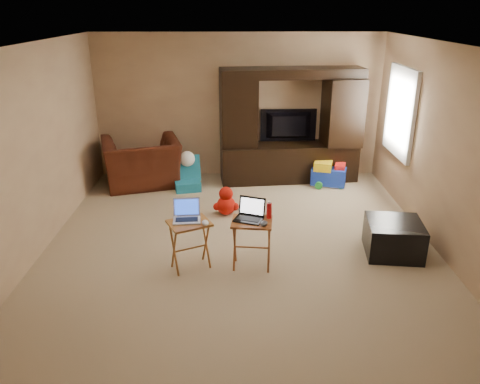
{
  "coord_description": "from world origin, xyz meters",
  "views": [
    {
      "loc": [
        -0.07,
        -5.46,
        2.9
      ],
      "look_at": [
        0.0,
        -0.2,
        0.8
      ],
      "focal_mm": 35.0,
      "sensor_mm": 36.0,
      "label": 1
    }
  ],
  "objects_px": {
    "laptop_right": "(249,211)",
    "television": "(289,126)",
    "recliner": "(142,163)",
    "child_rocker": "(187,174)",
    "entertainment_center": "(290,126)",
    "mouse_left": "(205,223)",
    "plush_toy": "(226,201)",
    "tray_table_right": "(252,244)",
    "laptop_left": "(186,212)",
    "ottoman": "(393,238)",
    "water_bottle": "(269,211)",
    "push_toy": "(329,173)",
    "tray_table_left": "(190,245)",
    "mouse_right": "(264,223)"
  },
  "relations": [
    {
      "from": "recliner",
      "to": "mouse_left",
      "type": "relative_size",
      "value": 10.33
    },
    {
      "from": "ottoman",
      "to": "mouse_left",
      "type": "distance_m",
      "value": 2.38
    },
    {
      "from": "plush_toy",
      "to": "push_toy",
      "type": "bearing_deg",
      "value": 34.06
    },
    {
      "from": "push_toy",
      "to": "recliner",
      "type": "bearing_deg",
      "value": -165.43
    },
    {
      "from": "television",
      "to": "mouse_right",
      "type": "xyz_separation_m",
      "value": [
        -0.63,
        -3.29,
        -0.31
      ]
    },
    {
      "from": "tray_table_left",
      "to": "tray_table_right",
      "type": "relative_size",
      "value": 0.99
    },
    {
      "from": "plush_toy",
      "to": "laptop_left",
      "type": "bearing_deg",
      "value": -105.77
    },
    {
      "from": "ottoman",
      "to": "laptop_right",
      "type": "bearing_deg",
      "value": -170.82
    },
    {
      "from": "plush_toy",
      "to": "push_toy",
      "type": "xyz_separation_m",
      "value": [
        1.75,
        1.18,
        0.0
      ]
    },
    {
      "from": "laptop_right",
      "to": "laptop_left",
      "type": "bearing_deg",
      "value": -159.42
    },
    {
      "from": "ottoman",
      "to": "mouse_left",
      "type": "relative_size",
      "value": 5.45
    },
    {
      "from": "child_rocker",
      "to": "tray_table_right",
      "type": "distance_m",
      "value": 2.74
    },
    {
      "from": "entertainment_center",
      "to": "laptop_right",
      "type": "xyz_separation_m",
      "value": [
        -0.8,
        -3.01,
        -0.25
      ]
    },
    {
      "from": "entertainment_center",
      "to": "push_toy",
      "type": "relative_size",
      "value": 4.05
    },
    {
      "from": "laptop_left",
      "to": "ottoman",
      "type": "bearing_deg",
      "value": 2.45
    },
    {
      "from": "ottoman",
      "to": "laptop_right",
      "type": "distance_m",
      "value": 1.91
    },
    {
      "from": "ottoman",
      "to": "laptop_left",
      "type": "distance_m",
      "value": 2.6
    },
    {
      "from": "plush_toy",
      "to": "push_toy",
      "type": "distance_m",
      "value": 2.11
    },
    {
      "from": "push_toy",
      "to": "tray_table_right",
      "type": "distance_m",
      "value": 3.06
    },
    {
      "from": "plush_toy",
      "to": "ottoman",
      "type": "distance_m",
      "value": 2.43
    },
    {
      "from": "ottoman",
      "to": "water_bottle",
      "type": "relative_size",
      "value": 3.56
    },
    {
      "from": "tray_table_right",
      "to": "mouse_left",
      "type": "height_order",
      "value": "mouse_left"
    },
    {
      "from": "laptop_right",
      "to": "television",
      "type": "bearing_deg",
      "value": 96.29
    },
    {
      "from": "ottoman",
      "to": "mouse_right",
      "type": "height_order",
      "value": "mouse_right"
    },
    {
      "from": "plush_toy",
      "to": "entertainment_center",
      "type": "bearing_deg",
      "value": 54.13
    },
    {
      "from": "mouse_left",
      "to": "plush_toy",
      "type": "bearing_deg",
      "value": 82.74
    },
    {
      "from": "tray_table_right",
      "to": "mouse_left",
      "type": "distance_m",
      "value": 0.62
    },
    {
      "from": "child_rocker",
      "to": "mouse_left",
      "type": "distance_m",
      "value": 2.7
    },
    {
      "from": "television",
      "to": "laptop_left",
      "type": "bearing_deg",
      "value": 62.37
    },
    {
      "from": "mouse_right",
      "to": "television",
      "type": "bearing_deg",
      "value": 79.14
    },
    {
      "from": "television",
      "to": "tray_table_left",
      "type": "bearing_deg",
      "value": 63.03
    },
    {
      "from": "child_rocker",
      "to": "entertainment_center",
      "type": "bearing_deg",
      "value": 2.93
    },
    {
      "from": "push_toy",
      "to": "mouse_left",
      "type": "distance_m",
      "value": 3.42
    },
    {
      "from": "mouse_left",
      "to": "laptop_left",
      "type": "bearing_deg",
      "value": 155.56
    },
    {
      "from": "recliner",
      "to": "water_bottle",
      "type": "distance_m",
      "value": 3.36
    },
    {
      "from": "mouse_left",
      "to": "tray_table_right",
      "type": "bearing_deg",
      "value": 8.59
    },
    {
      "from": "tray_table_right",
      "to": "laptop_left",
      "type": "bearing_deg",
      "value": -175.17
    },
    {
      "from": "entertainment_center",
      "to": "mouse_left",
      "type": "bearing_deg",
      "value": -118.37
    },
    {
      "from": "tray_table_left",
      "to": "child_rocker",
      "type": "bearing_deg",
      "value": 70.13
    },
    {
      "from": "mouse_left",
      "to": "water_bottle",
      "type": "distance_m",
      "value": 0.75
    },
    {
      "from": "entertainment_center",
      "to": "water_bottle",
      "type": "height_order",
      "value": "entertainment_center"
    },
    {
      "from": "recliner",
      "to": "laptop_right",
      "type": "xyz_separation_m",
      "value": [
        1.75,
        -2.76,
        0.32
      ]
    },
    {
      "from": "plush_toy",
      "to": "mouse_left",
      "type": "relative_size",
      "value": 3.61
    },
    {
      "from": "child_rocker",
      "to": "tray_table_left",
      "type": "relative_size",
      "value": 0.94
    },
    {
      "from": "mouse_right",
      "to": "entertainment_center",
      "type": "bearing_deg",
      "value": 78.66
    },
    {
      "from": "laptop_right",
      "to": "mouse_left",
      "type": "height_order",
      "value": "laptop_right"
    },
    {
      "from": "tray_table_left",
      "to": "mouse_left",
      "type": "bearing_deg",
      "value": -46.24
    },
    {
      "from": "ottoman",
      "to": "laptop_left",
      "type": "relative_size",
      "value": 2.12
    },
    {
      "from": "mouse_left",
      "to": "water_bottle",
      "type": "xyz_separation_m",
      "value": [
        0.73,
        0.16,
        0.08
      ]
    },
    {
      "from": "television",
      "to": "child_rocker",
      "type": "bearing_deg",
      "value": 17.31
    }
  ]
}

